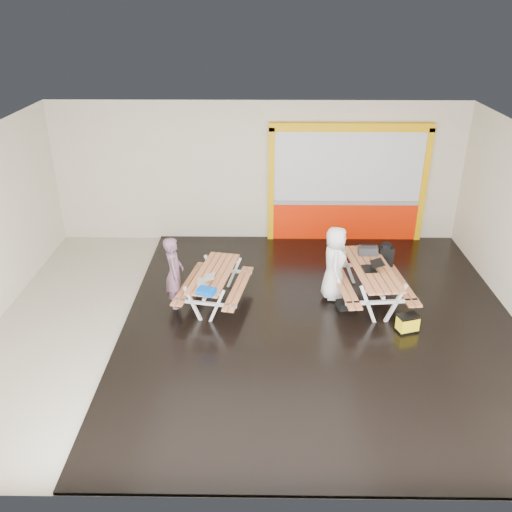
{
  "coord_description": "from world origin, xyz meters",
  "views": [
    {
      "loc": [
        0.13,
        -8.73,
        5.7
      ],
      "look_at": [
        0.0,
        0.9,
        1.0
      ],
      "focal_mm": 37.73,
      "sensor_mm": 36.0,
      "label": 1
    }
  ],
  "objects_px": {
    "toolbox": "(368,251)",
    "laptop_right": "(372,267)",
    "picnic_table_left": "(214,280)",
    "person_right": "(335,263)",
    "person_left": "(174,273)",
    "backpack": "(385,255)",
    "laptop_left": "(205,280)",
    "blue_pouch": "(206,291)",
    "fluke_bag": "(408,324)",
    "picnic_table_right": "(371,276)",
    "dark_case": "(347,304)"
  },
  "relations": [
    {
      "from": "fluke_bag",
      "to": "toolbox",
      "type": "bearing_deg",
      "value": 106.81
    },
    {
      "from": "person_left",
      "to": "fluke_bag",
      "type": "relative_size",
      "value": 3.4
    },
    {
      "from": "picnic_table_right",
      "to": "laptop_left",
      "type": "xyz_separation_m",
      "value": [
        -3.27,
        -0.5,
        0.15
      ]
    },
    {
      "from": "picnic_table_left",
      "to": "picnic_table_right",
      "type": "bearing_deg",
      "value": 1.89
    },
    {
      "from": "person_left",
      "to": "laptop_left",
      "type": "bearing_deg",
      "value": -121.62
    },
    {
      "from": "picnic_table_left",
      "to": "laptop_right",
      "type": "relative_size",
      "value": 4.83
    },
    {
      "from": "laptop_right",
      "to": "blue_pouch",
      "type": "xyz_separation_m",
      "value": [
        -3.19,
        -0.85,
        -0.09
      ]
    },
    {
      "from": "picnic_table_right",
      "to": "laptop_left",
      "type": "distance_m",
      "value": 3.31
    },
    {
      "from": "picnic_table_right",
      "to": "laptop_left",
      "type": "relative_size",
      "value": 6.41
    },
    {
      "from": "laptop_left",
      "to": "backpack",
      "type": "relative_size",
      "value": 0.65
    },
    {
      "from": "person_left",
      "to": "laptop_left",
      "type": "xyz_separation_m",
      "value": [
        0.64,
        -0.28,
        0.01
      ]
    },
    {
      "from": "dark_case",
      "to": "person_left",
      "type": "bearing_deg",
      "value": 179.08
    },
    {
      "from": "person_left",
      "to": "person_right",
      "type": "xyz_separation_m",
      "value": [
        3.18,
        0.33,
        0.09
      ]
    },
    {
      "from": "person_left",
      "to": "toolbox",
      "type": "bearing_deg",
      "value": -86.59
    },
    {
      "from": "picnic_table_left",
      "to": "person_right",
      "type": "distance_m",
      "value": 2.44
    },
    {
      "from": "blue_pouch",
      "to": "fluke_bag",
      "type": "distance_m",
      "value": 3.77
    },
    {
      "from": "laptop_left",
      "to": "toolbox",
      "type": "height_order",
      "value": "toolbox"
    },
    {
      "from": "fluke_bag",
      "to": "person_left",
      "type": "bearing_deg",
      "value": 168.78
    },
    {
      "from": "picnic_table_right",
      "to": "fluke_bag",
      "type": "distance_m",
      "value": 1.28
    },
    {
      "from": "picnic_table_left",
      "to": "person_left",
      "type": "distance_m",
      "value": 0.8
    },
    {
      "from": "picnic_table_left",
      "to": "laptop_right",
      "type": "distance_m",
      "value": 3.14
    },
    {
      "from": "picnic_table_left",
      "to": "person_right",
      "type": "relative_size",
      "value": 1.32
    },
    {
      "from": "toolbox",
      "to": "blue_pouch",
      "type": "bearing_deg",
      "value": -154.81
    },
    {
      "from": "laptop_left",
      "to": "fluke_bag",
      "type": "distance_m",
      "value": 3.88
    },
    {
      "from": "backpack",
      "to": "person_left",
      "type": "bearing_deg",
      "value": -168.02
    },
    {
      "from": "picnic_table_left",
      "to": "person_right",
      "type": "bearing_deg",
      "value": 5.02
    },
    {
      "from": "picnic_table_left",
      "to": "blue_pouch",
      "type": "distance_m",
      "value": 0.86
    },
    {
      "from": "person_right",
      "to": "toolbox",
      "type": "xyz_separation_m",
      "value": [
        0.74,
        0.47,
        0.05
      ]
    },
    {
      "from": "fluke_bag",
      "to": "person_right",
      "type": "bearing_deg",
      "value": 136.0
    },
    {
      "from": "picnic_table_right",
      "to": "dark_case",
      "type": "height_order",
      "value": "picnic_table_right"
    },
    {
      "from": "person_left",
      "to": "backpack",
      "type": "relative_size",
      "value": 2.9
    },
    {
      "from": "picnic_table_right",
      "to": "fluke_bag",
      "type": "relative_size",
      "value": 4.87
    },
    {
      "from": "person_left",
      "to": "blue_pouch",
      "type": "height_order",
      "value": "person_left"
    },
    {
      "from": "person_left",
      "to": "laptop_right",
      "type": "relative_size",
      "value": 3.66
    },
    {
      "from": "toolbox",
      "to": "laptop_right",
      "type": "bearing_deg",
      "value": -92.52
    },
    {
      "from": "person_right",
      "to": "laptop_right",
      "type": "relative_size",
      "value": 3.67
    },
    {
      "from": "toolbox",
      "to": "person_right",
      "type": "bearing_deg",
      "value": -147.61
    },
    {
      "from": "blue_pouch",
      "to": "fluke_bag",
      "type": "bearing_deg",
      "value": -2.45
    },
    {
      "from": "toolbox",
      "to": "backpack",
      "type": "relative_size",
      "value": 0.75
    },
    {
      "from": "picnic_table_left",
      "to": "fluke_bag",
      "type": "xyz_separation_m",
      "value": [
        3.66,
        -0.99,
        -0.35
      ]
    },
    {
      "from": "person_left",
      "to": "blue_pouch",
      "type": "xyz_separation_m",
      "value": [
        0.7,
        -0.72,
        0.01
      ]
    },
    {
      "from": "laptop_right",
      "to": "fluke_bag",
      "type": "relative_size",
      "value": 0.93
    },
    {
      "from": "laptop_right",
      "to": "person_left",
      "type": "bearing_deg",
      "value": -178.0
    },
    {
      "from": "blue_pouch",
      "to": "dark_case",
      "type": "distance_m",
      "value": 2.88
    },
    {
      "from": "fluke_bag",
      "to": "laptop_left",
      "type": "bearing_deg",
      "value": 171.0
    },
    {
      "from": "picnic_table_left",
      "to": "toolbox",
      "type": "height_order",
      "value": "toolbox"
    },
    {
      "from": "picnic_table_left",
      "to": "laptop_right",
      "type": "bearing_deg",
      "value": 0.38
    },
    {
      "from": "laptop_right",
      "to": "fluke_bag",
      "type": "xyz_separation_m",
      "value": [
        0.54,
        -1.01,
        -0.66
      ]
    },
    {
      "from": "laptop_right",
      "to": "toolbox",
      "type": "bearing_deg",
      "value": 87.48
    },
    {
      "from": "toolbox",
      "to": "laptop_left",
      "type": "bearing_deg",
      "value": -161.87
    }
  ]
}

